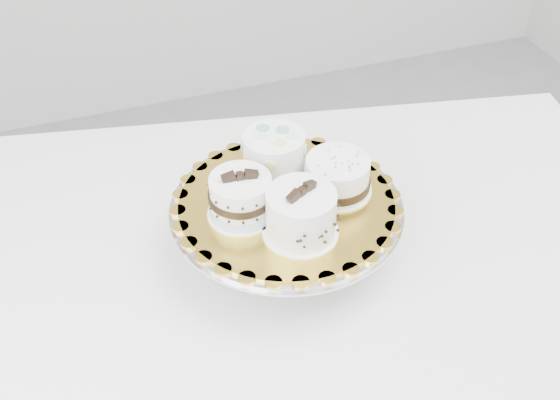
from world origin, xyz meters
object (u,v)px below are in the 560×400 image
object	(u,v)px
cake_stand	(286,219)
cake_board	(287,203)
cake_banded	(241,198)
cake_ribbon	(338,176)
cake_dots	(274,154)
cake_swirl	(301,215)
table	(316,275)

from	to	relation	value
cake_stand	cake_board	world-z (taller)	cake_board
cake_banded	cake_ribbon	distance (m)	0.16
cake_dots	cake_ribbon	size ratio (longest dim) A/B	1.02
cake_swirl	cake_dots	size ratio (longest dim) A/B	1.04
table	cake_stand	distance (m)	0.16
cake_dots	cake_ribbon	bearing A→B (deg)	-68.21
cake_swirl	cake_banded	xyz separation A→B (m)	(-0.07, 0.07, -0.00)
cake_swirl	cake_dots	world-z (taller)	cake_swirl
cake_board	cake_banded	size ratio (longest dim) A/B	3.22
cake_stand	table	bearing A→B (deg)	-4.57
table	cake_ribbon	distance (m)	0.22
cake_stand	cake_dots	xyz separation A→B (m)	(0.01, 0.08, 0.07)
cake_banded	cake_ribbon	bearing A→B (deg)	8.86
cake_board	cake_banded	bearing A→B (deg)	-176.73
table	cake_board	xyz separation A→B (m)	(-0.06, 0.00, 0.18)
cake_swirl	cake_ribbon	size ratio (longest dim) A/B	1.05
cake_swirl	cake_ribbon	distance (m)	0.12
cake_stand	cake_swirl	xyz separation A→B (m)	(-0.00, -0.07, 0.07)
cake_dots	cake_ribbon	world-z (taller)	cake_dots
cake_stand	cake_swirl	distance (m)	0.10
table	cake_swirl	bearing A→B (deg)	-119.49
cake_stand	cake_board	size ratio (longest dim) A/B	1.09
cake_dots	cake_ribbon	xyz separation A→B (m)	(0.08, -0.08, -0.01)
cake_dots	table	bearing A→B (deg)	-83.52
cake_swirl	cake_ribbon	bearing A→B (deg)	12.72
cake_stand	cake_ribbon	size ratio (longest dim) A/B	2.83
cake_board	cake_dots	xyz separation A→B (m)	(0.01, 0.08, 0.04)
cake_stand	cake_banded	distance (m)	0.10
cake_swirl	cake_ribbon	world-z (taller)	cake_swirl
table	cake_board	world-z (taller)	cake_board
cake_board	cake_swirl	world-z (taller)	cake_swirl
cake_ribbon	cake_banded	bearing A→B (deg)	-156.70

